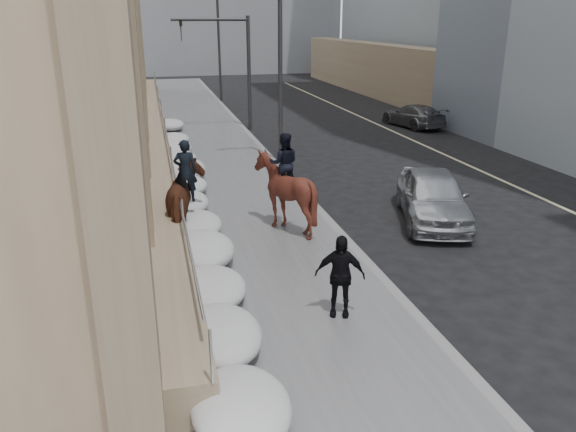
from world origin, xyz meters
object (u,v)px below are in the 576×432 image
(pedestrian, at_px, (340,276))
(mounted_horse_right, at_px, (285,189))
(car_grey, at_px, (413,116))
(mounted_horse_left, at_px, (186,198))
(car_silver, at_px, (433,196))

(pedestrian, bearing_deg, mounted_horse_right, 108.99)
(pedestrian, relative_size, car_grey, 0.39)
(mounted_horse_right, distance_m, pedestrian, 5.13)
(mounted_horse_left, distance_m, car_grey, 19.96)
(mounted_horse_left, relative_size, mounted_horse_right, 0.97)
(pedestrian, bearing_deg, mounted_horse_left, 136.73)
(mounted_horse_left, height_order, car_silver, mounted_horse_left)
(mounted_horse_right, bearing_deg, pedestrian, 101.62)
(car_silver, height_order, car_grey, car_silver)
(pedestrian, xyz_separation_m, car_silver, (4.66, 5.01, -0.20))
(car_silver, relative_size, car_grey, 1.05)
(mounted_horse_left, height_order, mounted_horse_right, mounted_horse_right)
(mounted_horse_right, height_order, car_grey, mounted_horse_right)
(pedestrian, distance_m, car_grey, 22.63)
(mounted_horse_left, bearing_deg, car_silver, -177.04)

